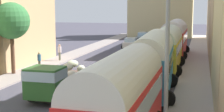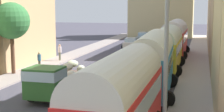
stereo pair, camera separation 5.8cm
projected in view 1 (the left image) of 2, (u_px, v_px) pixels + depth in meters
The scene contains 17 objects.
ground_plane at pixel (124, 64), 34.67m from camera, with size 154.00×154.00×0.00m, color #423F4B.
sidewalk_left at pixel (59, 60), 36.51m from camera, with size 2.50×70.00×0.14m, color gray.
sidewalk_right at pixel (196, 66), 32.81m from camera, with size 2.50×70.00×0.14m, color #B2A49F.
building_left_2 at pixel (7, 2), 33.60m from camera, with size 6.14×10.55×12.60m.
parked_bus_0 at pixel (120, 98), 13.58m from camera, with size 3.28×8.08×4.07m.
parked_bus_1 at pixel (152, 61), 22.16m from camera, with size 3.49×8.19×4.18m.
parked_bus_2 at pixel (166, 47), 30.77m from camera, with size 3.25×8.39×4.01m.
parked_bus_3 at pixel (174, 36), 39.35m from camera, with size 3.41×8.86×4.26m.
cargo_truck_0 at pixel (56, 80), 21.73m from camera, with size 2.96×6.82×2.28m.
car_0 at pixel (131, 43), 46.98m from camera, with size 2.44×3.99×1.46m.
car_1 at pixel (143, 37), 54.77m from camera, with size 2.15×4.40×1.63m.
car_2 at pixel (153, 45), 43.80m from camera, with size 2.50×3.72×1.63m.
car_3 at pixel (158, 40), 49.68m from camera, with size 2.41×4.25×1.64m.
pedestrian_1 at pixel (39, 60), 30.43m from camera, with size 0.36×0.36×1.79m.
pedestrian_2 at pixel (60, 52), 35.81m from camera, with size 0.50×0.50×1.84m.
streetlamp_near at pixel (161, 63), 12.13m from camera, with size 1.66×0.28×6.52m.
roadside_tree_2 at pixel (11, 21), 28.35m from camera, with size 3.13×3.13×6.23m.
Camera 1 is at (7.67, -6.31, 5.96)m, focal length 53.97 mm.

